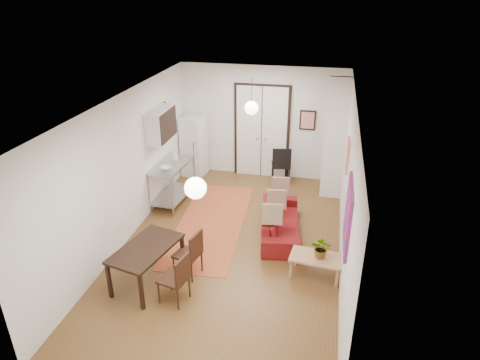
% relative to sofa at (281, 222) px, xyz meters
% --- Properties ---
extents(floor, '(7.00, 7.00, 0.00)m').
position_rel_sofa_xyz_m(floor, '(-0.89, -0.66, -0.28)').
color(floor, brown).
rests_on(floor, ground).
extents(ceiling, '(4.20, 7.00, 0.02)m').
position_rel_sofa_xyz_m(ceiling, '(-0.89, -0.66, 2.62)').
color(ceiling, white).
rests_on(ceiling, wall_back).
extents(wall_back, '(4.20, 0.02, 2.90)m').
position_rel_sofa_xyz_m(wall_back, '(-0.89, 2.84, 1.17)').
color(wall_back, silver).
rests_on(wall_back, floor).
extents(wall_front, '(4.20, 0.02, 2.90)m').
position_rel_sofa_xyz_m(wall_front, '(-0.89, -4.16, 1.17)').
color(wall_front, silver).
rests_on(wall_front, floor).
extents(wall_left, '(0.02, 7.00, 2.90)m').
position_rel_sofa_xyz_m(wall_left, '(-2.99, -0.66, 1.17)').
color(wall_left, silver).
rests_on(wall_left, floor).
extents(wall_right, '(0.02, 7.00, 2.90)m').
position_rel_sofa_xyz_m(wall_right, '(1.21, -0.66, 1.17)').
color(wall_right, silver).
rests_on(wall_right, floor).
extents(double_doors, '(1.44, 0.06, 2.50)m').
position_rel_sofa_xyz_m(double_doors, '(-0.89, 2.80, 0.92)').
color(double_doors, silver).
rests_on(double_doors, wall_back).
extents(stub_partition, '(0.50, 0.10, 2.90)m').
position_rel_sofa_xyz_m(stub_partition, '(0.96, 1.89, 1.17)').
color(stub_partition, silver).
rests_on(stub_partition, floor).
extents(wall_cabinet, '(0.35, 1.00, 0.70)m').
position_rel_sofa_xyz_m(wall_cabinet, '(-2.81, 0.84, 1.62)').
color(wall_cabinet, silver).
rests_on(wall_cabinet, wall_left).
extents(painting_popart, '(0.05, 1.00, 1.00)m').
position_rel_sofa_xyz_m(painting_popart, '(1.19, -1.91, 1.37)').
color(painting_popart, red).
rests_on(painting_popart, wall_right).
extents(painting_abstract, '(0.05, 0.50, 0.60)m').
position_rel_sofa_xyz_m(painting_abstract, '(1.19, 0.14, 1.52)').
color(painting_abstract, beige).
rests_on(painting_abstract, wall_right).
extents(poster_back, '(0.40, 0.03, 0.50)m').
position_rel_sofa_xyz_m(poster_back, '(0.26, 2.81, 1.32)').
color(poster_back, red).
rests_on(poster_back, wall_back).
extents(print_left, '(0.03, 0.44, 0.54)m').
position_rel_sofa_xyz_m(print_left, '(-2.96, 1.34, 1.67)').
color(print_left, '#A56B44').
rests_on(print_left, wall_left).
extents(pendant_back, '(0.30, 0.30, 0.80)m').
position_rel_sofa_xyz_m(pendant_back, '(-0.89, 1.34, 1.97)').
color(pendant_back, white).
rests_on(pendant_back, ceiling).
extents(pendant_front, '(0.30, 0.30, 0.80)m').
position_rel_sofa_xyz_m(pendant_front, '(-0.89, -2.66, 1.97)').
color(pendant_front, white).
rests_on(pendant_front, ceiling).
extents(kilim_rug, '(1.55, 3.70, 0.01)m').
position_rel_sofa_xyz_m(kilim_rug, '(-1.51, 0.10, -0.28)').
color(kilim_rug, '#C45831').
rests_on(kilim_rug, floor).
extents(sofa, '(1.02, 2.03, 0.57)m').
position_rel_sofa_xyz_m(sofa, '(0.00, 0.00, 0.00)').
color(sofa, maroon).
rests_on(sofa, floor).
extents(coffee_table, '(0.94, 0.59, 0.40)m').
position_rel_sofa_xyz_m(coffee_table, '(0.78, -1.24, 0.06)').
color(coffee_table, tan).
rests_on(coffee_table, floor).
extents(potted_plant, '(0.38, 0.34, 0.39)m').
position_rel_sofa_xyz_m(potted_plant, '(0.86, -1.24, 0.31)').
color(potted_plant, '#337134').
rests_on(potted_plant, coffee_table).
extents(kitchen_counter, '(0.76, 1.34, 0.98)m').
position_rel_sofa_xyz_m(kitchen_counter, '(-2.64, 0.83, 0.37)').
color(kitchen_counter, '#A7A9AC').
rests_on(kitchen_counter, floor).
extents(bowl, '(0.25, 0.25, 0.06)m').
position_rel_sofa_xyz_m(bowl, '(-2.64, 0.53, 0.73)').
color(bowl, white).
rests_on(bowl, kitchen_counter).
extents(soap_bottle, '(0.10, 0.10, 0.20)m').
position_rel_sofa_xyz_m(soap_bottle, '(-2.64, 1.08, 0.80)').
color(soap_bottle, teal).
rests_on(soap_bottle, kitchen_counter).
extents(fridge, '(0.64, 0.64, 1.60)m').
position_rel_sofa_xyz_m(fridge, '(-2.64, 2.49, 0.52)').
color(fridge, silver).
rests_on(fridge, floor).
extents(dining_table, '(1.02, 1.43, 0.72)m').
position_rel_sofa_xyz_m(dining_table, '(-2.03, -2.03, 0.35)').
color(dining_table, black).
rests_on(dining_table, floor).
extents(dining_chair_near, '(0.51, 0.64, 0.89)m').
position_rel_sofa_xyz_m(dining_chair_near, '(-1.43, -1.60, 0.23)').
color(dining_chair_near, '#321910').
rests_on(dining_chair_near, floor).
extents(dining_chair_far, '(0.51, 0.64, 0.89)m').
position_rel_sofa_xyz_m(dining_chair_far, '(-1.43, -2.30, 0.23)').
color(dining_chair_far, '#321910').
rests_on(dining_chair_far, floor).
extents(black_side_chair, '(0.54, 0.55, 1.02)m').
position_rel_sofa_xyz_m(black_side_chair, '(-0.31, 2.53, 0.31)').
color(black_side_chair, black).
rests_on(black_side_chair, floor).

